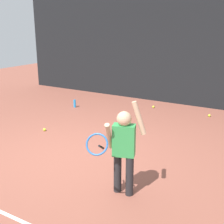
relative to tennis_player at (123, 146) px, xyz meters
name	(u,v)px	position (x,y,z in m)	size (l,w,h in m)	color
ground_plane	(70,154)	(-1.47, 0.67, -0.73)	(20.00, 20.00, 0.00)	brown
back_fence_windscreen	(165,46)	(-1.47, 5.19, 0.94)	(10.24, 0.08, 3.34)	black
fence_post_0	(40,39)	(-6.44, 5.25, 1.02)	(0.09, 0.09, 3.49)	slate
fence_post_1	(95,41)	(-3.96, 5.25, 1.02)	(0.09, 0.09, 3.49)	slate
fence_post_2	(165,43)	(-1.47, 5.25, 1.02)	(0.09, 0.09, 3.49)	slate
tennis_player	(123,146)	(0.00, 0.00, 0.00)	(0.57, 0.74, 1.35)	#232326
water_bottle	(75,103)	(-3.37, 3.27, -0.62)	(0.07, 0.07, 0.22)	#268CD8
tennis_ball_1	(153,107)	(-1.39, 4.35, -0.69)	(0.07, 0.07, 0.07)	#CCE033
tennis_ball_2	(209,115)	(0.18, 4.32, -0.69)	(0.07, 0.07, 0.07)	#CCE033
tennis_ball_3	(44,130)	(-2.73, 1.34, -0.69)	(0.07, 0.07, 0.07)	#CCE033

